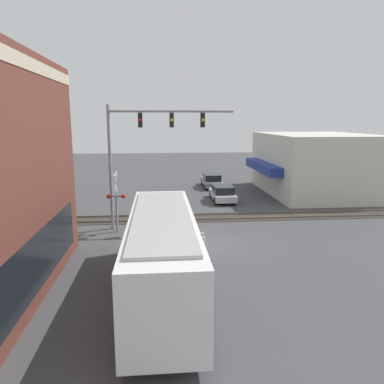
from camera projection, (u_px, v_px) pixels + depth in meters
ground_plane at (211, 245)px, 21.20m from camera, size 120.00×120.00×0.00m
shop_building at (315, 164)px, 35.86m from camera, size 12.68×10.36×5.67m
city_bus at (162, 251)px, 14.82m from camera, size 10.80×2.59×3.36m
traffic_signal_gantry at (146, 138)px, 23.46m from camera, size 0.42×7.91×7.90m
crossing_signal at (116, 196)px, 23.24m from camera, size 1.41×1.18×3.81m
rail_track_near at (200, 217)px, 27.06m from camera, size 2.60×60.00×0.15m
parked_car_silver at (222, 194)px, 32.56m from camera, size 4.53×1.82×1.39m
parked_car_grey at (211, 181)px, 39.26m from camera, size 4.74×1.82×1.43m
pedestrian_near_bus at (202, 250)px, 17.55m from camera, size 0.34×0.34×1.85m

